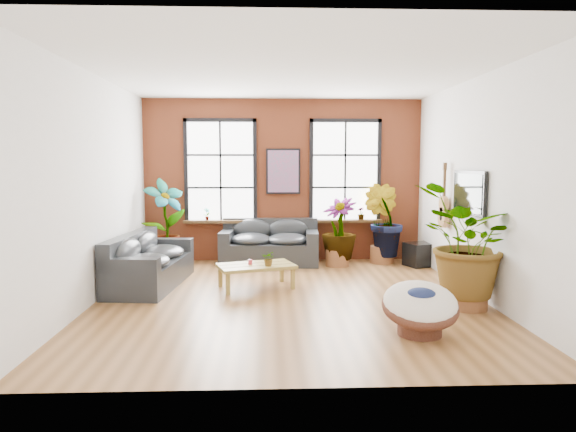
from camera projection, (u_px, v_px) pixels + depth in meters
name	position (u px, v px, depth m)	size (l,w,h in m)	color
room	(289.00, 188.00, 8.08)	(6.04, 6.54, 3.54)	brown
sofa_back	(270.00, 244.00, 10.90)	(2.10, 1.12, 0.94)	#222528
sofa_left	(147.00, 262.00, 8.93)	(1.18, 2.36, 0.90)	#222528
coffee_table	(256.00, 267.00, 8.76)	(1.43, 1.07, 0.49)	olive
papasan_chair	(420.00, 306.00, 6.37)	(1.05, 1.06, 0.71)	#552D1E
poster	(283.00, 171.00, 11.07)	(0.74, 0.06, 0.98)	black
tv_wall_unit	(461.00, 198.00, 8.66)	(0.13, 1.86, 1.20)	black
media_box	(420.00, 254.00, 10.64)	(0.72, 0.66, 0.48)	black
pot_back_left	(167.00, 257.00, 10.66)	(0.65, 0.65, 0.37)	brown
pot_back_right	(382.00, 254.00, 10.97)	(0.59, 0.59, 0.37)	brown
pot_right_wall	(468.00, 295.00, 7.54)	(0.65, 0.65, 0.41)	brown
pot_mid	(337.00, 257.00, 10.65)	(0.62, 0.62, 0.35)	brown
floor_plant_back_left	(166.00, 219.00, 10.53)	(0.88, 0.60, 1.67)	#164512
floor_plant_back_right	(383.00, 220.00, 10.90)	(0.85, 0.68, 1.54)	#164512
floor_plant_right_wall	(468.00, 242.00, 7.43)	(1.51, 1.31, 1.68)	#164512
floor_plant_mid	(339.00, 229.00, 10.61)	(0.71, 0.71, 1.27)	#164512
table_plant	(269.00, 258.00, 8.62)	(0.23, 0.20, 0.26)	#164512
sill_plant_left	(207.00, 214.00, 11.05)	(0.14, 0.10, 0.27)	#164512
sill_plant_right	(361.00, 213.00, 11.18)	(0.15, 0.15, 0.27)	#164512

